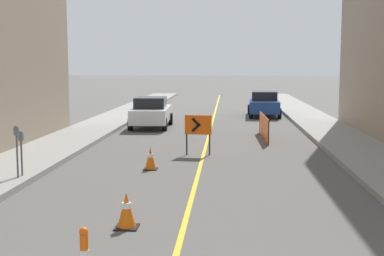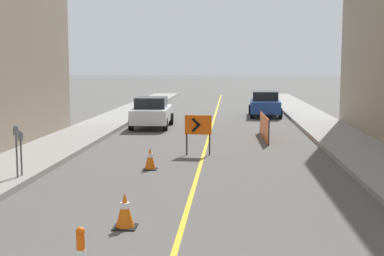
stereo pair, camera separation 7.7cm
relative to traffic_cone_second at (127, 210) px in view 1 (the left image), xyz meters
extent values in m
cube|color=gold|center=(1.14, 17.99, -0.36)|extent=(0.12, 56.41, 0.01)
cube|color=gray|center=(-4.64, 17.99, -0.27)|extent=(2.53, 56.41, 0.18)
cube|color=gray|center=(6.92, 17.99, -0.27)|extent=(2.53, 56.41, 0.18)
cube|color=black|center=(0.00, 0.00, -0.35)|extent=(0.47, 0.47, 0.03)
cone|color=orange|center=(0.00, 0.00, 0.02)|extent=(0.37, 0.37, 0.70)
cylinder|color=white|center=(0.00, 0.00, 0.10)|extent=(0.19, 0.19, 0.11)
cube|color=black|center=(-0.39, 5.99, -0.35)|extent=(0.42, 0.42, 0.03)
cone|color=orange|center=(-0.39, 5.99, 0.00)|extent=(0.34, 0.34, 0.67)
cylinder|color=white|center=(-0.39, 5.99, 0.08)|extent=(0.18, 0.18, 0.11)
cylinder|color=white|center=(0.08, -3.44, 0.36)|extent=(0.13, 0.13, 0.10)
sphere|color=#EF560C|center=(0.08, -3.44, 0.66)|extent=(0.13, 0.13, 0.13)
cube|color=#EF560C|center=(0.95, 8.78, 0.74)|extent=(0.98, 0.14, 0.70)
cube|color=black|center=(0.88, 8.74, 0.84)|extent=(0.34, 0.05, 0.34)
cube|color=black|center=(0.88, 8.74, 0.64)|extent=(0.34, 0.05, 0.34)
cylinder|color=black|center=(0.54, 8.78, 0.01)|extent=(0.06, 0.06, 0.75)
cylinder|color=black|center=(1.37, 8.78, 0.01)|extent=(0.06, 0.06, 0.75)
cube|color=#EF560C|center=(3.61, 13.23, 0.16)|extent=(0.14, 4.18, 1.04)
cylinder|color=#262626|center=(3.67, 11.14, 0.16)|extent=(0.05, 0.05, 1.04)
cylinder|color=#262626|center=(3.56, 15.32, 0.16)|extent=(0.05, 0.05, 1.04)
cube|color=silver|center=(-1.95, 17.07, 0.32)|extent=(1.95, 4.36, 0.72)
cube|color=black|center=(-1.95, 16.85, 0.95)|extent=(1.60, 1.99, 0.55)
cylinder|color=black|center=(-2.80, 18.40, -0.04)|extent=(0.24, 0.65, 0.64)
cylinder|color=black|center=(-1.09, 18.40, -0.04)|extent=(0.24, 0.65, 0.64)
cylinder|color=black|center=(-2.80, 15.74, -0.04)|extent=(0.24, 0.65, 0.64)
cylinder|color=black|center=(-1.09, 15.74, -0.04)|extent=(0.24, 0.65, 0.64)
cube|color=navy|center=(4.28, 23.34, 0.32)|extent=(1.96, 4.36, 0.72)
cube|color=black|center=(4.28, 23.13, 0.95)|extent=(1.60, 1.99, 0.55)
cylinder|color=black|center=(3.42, 24.68, -0.04)|extent=(0.24, 0.65, 0.64)
cylinder|color=black|center=(5.13, 24.68, -0.04)|extent=(0.24, 0.65, 0.64)
cylinder|color=black|center=(3.42, 22.01, -0.04)|extent=(0.24, 0.65, 0.64)
cylinder|color=black|center=(5.13, 22.01, -0.04)|extent=(0.24, 0.65, 0.64)
cylinder|color=#4C4C51|center=(-3.72, 3.70, 0.41)|extent=(0.05, 0.05, 1.18)
cube|color=#565B60|center=(-3.72, 3.70, 1.10)|extent=(0.12, 0.10, 0.22)
sphere|color=#565B60|center=(-3.72, 3.70, 1.21)|extent=(0.11, 0.11, 0.11)
cylinder|color=#4C4C51|center=(-3.72, 4.00, 0.31)|extent=(0.05, 0.05, 0.99)
cube|color=#565B60|center=(-3.72, 4.00, 0.92)|extent=(0.12, 0.10, 0.22)
sphere|color=#565B60|center=(-3.72, 4.00, 1.03)|extent=(0.11, 0.11, 0.11)
camera|label=1|loc=(2.02, -10.34, 2.93)|focal=50.00mm
camera|label=2|loc=(2.09, -10.34, 2.93)|focal=50.00mm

